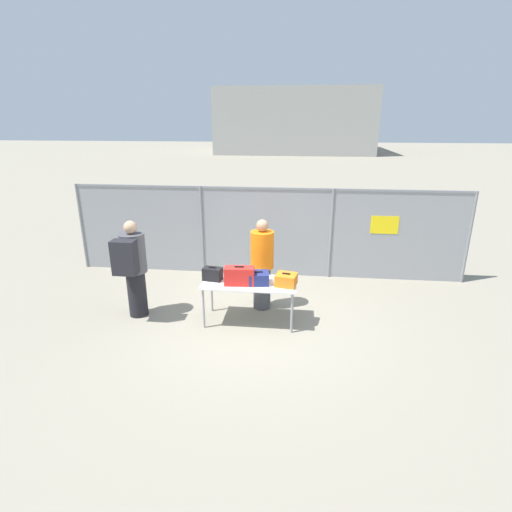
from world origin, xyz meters
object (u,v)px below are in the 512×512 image
(inspection_table, at_px, (249,285))
(suitcase_navy, at_px, (259,278))
(suitcase_black, at_px, (213,274))
(suitcase_orange, at_px, (286,280))
(suitcase_red, at_px, (239,276))
(security_worker_near, at_px, (262,263))
(traveler_hooded, at_px, (133,266))
(utility_trailer, at_px, (307,239))

(inspection_table, height_order, suitcase_navy, suitcase_navy)
(inspection_table, relative_size, suitcase_black, 4.59)
(inspection_table, distance_m, suitcase_orange, 0.67)
(suitcase_black, distance_m, suitcase_navy, 0.83)
(suitcase_red, distance_m, suitcase_orange, 0.81)
(inspection_table, bearing_deg, security_worker_near, 74.54)
(suitcase_orange, xyz_separation_m, traveler_hooded, (-2.75, 0.03, 0.13))
(security_worker_near, bearing_deg, suitcase_orange, 142.04)
(inspection_table, relative_size, suitcase_orange, 4.13)
(suitcase_navy, bearing_deg, suitcase_orange, -3.45)
(suitcase_black, height_order, suitcase_red, suitcase_red)
(suitcase_orange, height_order, traveler_hooded, traveler_hooded)
(inspection_table, bearing_deg, suitcase_orange, -5.44)
(utility_trailer, bearing_deg, suitcase_black, -112.84)
(security_worker_near, bearing_deg, suitcase_black, 50.07)
(inspection_table, height_order, suitcase_orange, suitcase_orange)
(suitcase_orange, bearing_deg, suitcase_red, -176.35)
(suitcase_red, xyz_separation_m, suitcase_orange, (0.81, 0.05, -0.06))
(security_worker_near, xyz_separation_m, utility_trailer, (0.89, 3.52, -0.52))
(traveler_hooded, relative_size, utility_trailer, 0.40)
(suitcase_red, bearing_deg, traveler_hooded, 177.72)
(suitcase_navy, distance_m, traveler_hooded, 2.27)
(traveler_hooded, bearing_deg, security_worker_near, -1.95)
(suitcase_black, xyz_separation_m, security_worker_near, (0.83, 0.56, 0.03))
(suitcase_navy, bearing_deg, traveler_hooded, -179.93)
(security_worker_near, relative_size, utility_trailer, 0.39)
(inspection_table, height_order, security_worker_near, security_worker_near)
(traveler_hooded, relative_size, security_worker_near, 1.03)
(suitcase_navy, height_order, security_worker_near, security_worker_near)
(suitcase_black, xyz_separation_m, suitcase_red, (0.50, -0.14, 0.04))
(inspection_table, xyz_separation_m, suitcase_black, (-0.66, 0.03, 0.18))
(suitcase_black, distance_m, traveler_hooded, 1.44)
(utility_trailer, bearing_deg, suitcase_red, -106.07)
(suitcase_navy, distance_m, utility_trailer, 4.27)
(suitcase_red, distance_m, utility_trailer, 4.44)
(suitcase_navy, xyz_separation_m, suitcase_orange, (0.48, -0.03, 0.00))
(suitcase_black, height_order, utility_trailer, suitcase_black)
(security_worker_near, bearing_deg, suitcase_navy, 106.13)
(suitcase_red, relative_size, traveler_hooded, 0.29)
(suitcase_navy, bearing_deg, suitcase_black, 175.62)
(suitcase_black, bearing_deg, utility_trailer, 67.16)
(suitcase_black, relative_size, suitcase_navy, 0.93)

